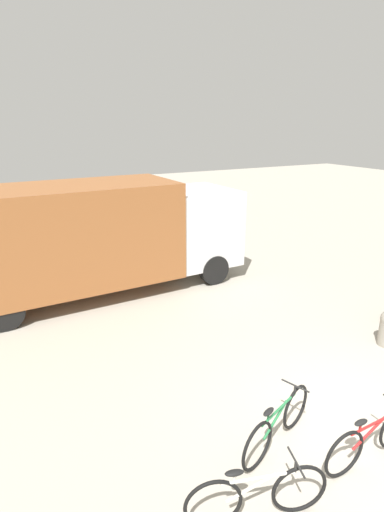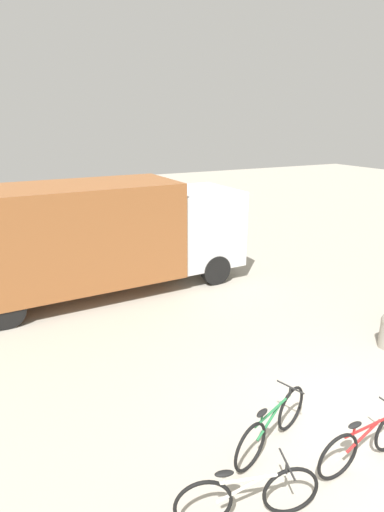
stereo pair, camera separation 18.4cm
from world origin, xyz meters
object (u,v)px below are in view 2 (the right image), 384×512
at_px(bicycle_far, 366,441).
at_px(delivery_truck, 97,234).
at_px(bicycle_middle, 272,425).
at_px(bicycle_near, 247,496).

bearing_deg(bicycle_far, delivery_truck, 102.30).
relative_size(delivery_truck, bicycle_middle, 4.85).
xyz_separation_m(delivery_truck, bicycle_middle, (0.74, -6.52, -1.25)).
relative_size(bicycle_near, bicycle_middle, 1.02).
xyz_separation_m(bicycle_middle, bicycle_far, (0.93, -0.80, 0.00)).
distance_m(bicycle_near, bicycle_far, 1.87).
height_order(delivery_truck, bicycle_middle, delivery_truck).
bearing_deg(bicycle_middle, bicycle_far, -60.59).
xyz_separation_m(delivery_truck, bicycle_far, (1.67, -7.32, -1.25)).
relative_size(bicycle_middle, bicycle_far, 0.95).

